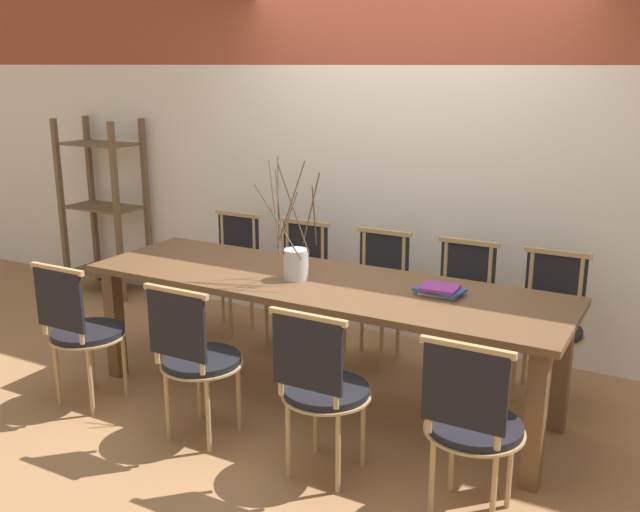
{
  "coord_description": "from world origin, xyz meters",
  "views": [
    {
      "loc": [
        1.95,
        -3.54,
        2.02
      ],
      "look_at": [
        0.0,
        0.0,
        0.93
      ],
      "focal_mm": 40.0,
      "sensor_mm": 36.0,
      "label": 1
    }
  ],
  "objects_px": {
    "chair_near_center": "(322,385)",
    "chair_far_center": "(375,292)",
    "dining_table": "(320,295)",
    "shelving_rack": "(104,208)",
    "vase_centerpiece": "(295,261)",
    "book_stack": "(440,290)"
  },
  "relations": [
    {
      "from": "chair_near_center",
      "to": "chair_far_center",
      "type": "height_order",
      "value": "same"
    },
    {
      "from": "dining_table",
      "to": "chair_far_center",
      "type": "xyz_separation_m",
      "value": [
        0.03,
        0.74,
        -0.18
      ]
    },
    {
      "from": "chair_near_center",
      "to": "shelving_rack",
      "type": "bearing_deg",
      "value": 151.21
    },
    {
      "from": "chair_far_center",
      "to": "vase_centerpiece",
      "type": "distance_m",
      "value": 0.89
    },
    {
      "from": "chair_far_center",
      "to": "book_stack",
      "type": "distance_m",
      "value": 0.99
    },
    {
      "from": "shelving_rack",
      "to": "chair_near_center",
      "type": "bearing_deg",
      "value": -28.79
    },
    {
      "from": "chair_near_center",
      "to": "shelving_rack",
      "type": "relative_size",
      "value": 0.58
    },
    {
      "from": "book_stack",
      "to": "vase_centerpiece",
      "type": "bearing_deg",
      "value": -171.15
    },
    {
      "from": "book_stack",
      "to": "chair_near_center",
      "type": "bearing_deg",
      "value": -109.9
    },
    {
      "from": "vase_centerpiece",
      "to": "dining_table",
      "type": "bearing_deg",
      "value": 17.19
    },
    {
      "from": "dining_table",
      "to": "vase_centerpiece",
      "type": "relative_size",
      "value": 4.06
    },
    {
      "from": "vase_centerpiece",
      "to": "shelving_rack",
      "type": "relative_size",
      "value": 0.46
    },
    {
      "from": "dining_table",
      "to": "chair_far_center",
      "type": "height_order",
      "value": "chair_far_center"
    },
    {
      "from": "dining_table",
      "to": "vase_centerpiece",
      "type": "height_order",
      "value": "vase_centerpiece"
    },
    {
      "from": "chair_near_center",
      "to": "shelving_rack",
      "type": "height_order",
      "value": "shelving_rack"
    },
    {
      "from": "book_stack",
      "to": "shelving_rack",
      "type": "xyz_separation_m",
      "value": [
        -3.47,
        0.92,
        -0.03
      ]
    },
    {
      "from": "chair_near_center",
      "to": "chair_far_center",
      "type": "xyz_separation_m",
      "value": [
        -0.39,
        1.47,
        0.0
      ]
    },
    {
      "from": "vase_centerpiece",
      "to": "book_stack",
      "type": "distance_m",
      "value": 0.87
    },
    {
      "from": "book_stack",
      "to": "shelving_rack",
      "type": "height_order",
      "value": "shelving_rack"
    },
    {
      "from": "chair_near_center",
      "to": "vase_centerpiece",
      "type": "distance_m",
      "value": 0.97
    },
    {
      "from": "dining_table",
      "to": "shelving_rack",
      "type": "xyz_separation_m",
      "value": [
        -2.76,
        1.01,
        0.09
      ]
    },
    {
      "from": "shelving_rack",
      "to": "chair_far_center",
      "type": "bearing_deg",
      "value": -5.55
    }
  ]
}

